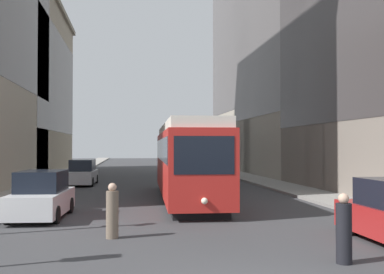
{
  "coord_description": "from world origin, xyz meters",
  "views": [
    {
      "loc": [
        -2.11,
        -7.88,
        2.76
      ],
      "look_at": [
        0.24,
        9.19,
        3.12
      ],
      "focal_mm": 42.45,
      "sensor_mm": 36.0,
      "label": 1
    }
  ],
  "objects_px": {
    "parked_car_left_near": "(41,196)",
    "transit_bus": "(198,155)",
    "pedestrian_crossing_near": "(344,231)",
    "pedestrian_crossing_far": "(112,213)",
    "streetcar": "(186,159)",
    "parked_car_left_mid": "(82,173)"
  },
  "relations": [
    {
      "from": "parked_car_left_near",
      "to": "transit_bus",
      "type": "bearing_deg",
      "value": 71.2
    },
    {
      "from": "transit_bus",
      "to": "parked_car_left_near",
      "type": "height_order",
      "value": "transit_bus"
    },
    {
      "from": "pedestrian_crossing_near",
      "to": "pedestrian_crossing_far",
      "type": "height_order",
      "value": "pedestrian_crossing_far"
    },
    {
      "from": "parked_car_left_near",
      "to": "streetcar",
      "type": "bearing_deg",
      "value": 43.22
    },
    {
      "from": "parked_car_left_mid",
      "to": "pedestrian_crossing_near",
      "type": "xyz_separation_m",
      "value": [
        8.37,
        -23.3,
        -0.07
      ]
    },
    {
      "from": "transit_bus",
      "to": "pedestrian_crossing_far",
      "type": "height_order",
      "value": "transit_bus"
    },
    {
      "from": "parked_car_left_near",
      "to": "parked_car_left_mid",
      "type": "xyz_separation_m",
      "value": [
        -0.0,
        15.31,
        0.0
      ]
    },
    {
      "from": "streetcar",
      "to": "parked_car_left_mid",
      "type": "relative_size",
      "value": 2.98
    },
    {
      "from": "pedestrian_crossing_near",
      "to": "pedestrian_crossing_far",
      "type": "bearing_deg",
      "value": 97.37
    },
    {
      "from": "streetcar",
      "to": "parked_car_left_near",
      "type": "bearing_deg",
      "value": -138.18
    },
    {
      "from": "streetcar",
      "to": "parked_car_left_mid",
      "type": "height_order",
      "value": "streetcar"
    },
    {
      "from": "pedestrian_crossing_near",
      "to": "streetcar",
      "type": "bearing_deg",
      "value": 50.39
    },
    {
      "from": "parked_car_left_mid",
      "to": "parked_car_left_near",
      "type": "bearing_deg",
      "value": -88.24
    },
    {
      "from": "parked_car_left_near",
      "to": "pedestrian_crossing_far",
      "type": "xyz_separation_m",
      "value": [
        2.85,
        -4.26,
        -0.07
      ]
    },
    {
      "from": "transit_bus",
      "to": "parked_car_left_mid",
      "type": "xyz_separation_m",
      "value": [
        -9.77,
        -8.69,
        -1.1
      ]
    },
    {
      "from": "parked_car_left_mid",
      "to": "pedestrian_crossing_far",
      "type": "xyz_separation_m",
      "value": [
        2.85,
        -19.57,
        -0.07
      ]
    },
    {
      "from": "parked_car_left_near",
      "to": "parked_car_left_mid",
      "type": "height_order",
      "value": "same"
    },
    {
      "from": "pedestrian_crossing_near",
      "to": "parked_car_left_near",
      "type": "bearing_deg",
      "value": 87.75
    },
    {
      "from": "streetcar",
      "to": "pedestrian_crossing_near",
      "type": "height_order",
      "value": "streetcar"
    },
    {
      "from": "pedestrian_crossing_far",
      "to": "streetcar",
      "type": "bearing_deg",
      "value": 146.96
    },
    {
      "from": "transit_bus",
      "to": "pedestrian_crossing_far",
      "type": "bearing_deg",
      "value": -104.46
    },
    {
      "from": "parked_car_left_mid",
      "to": "transit_bus",
      "type": "bearing_deg",
      "value": 43.42
    }
  ]
}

